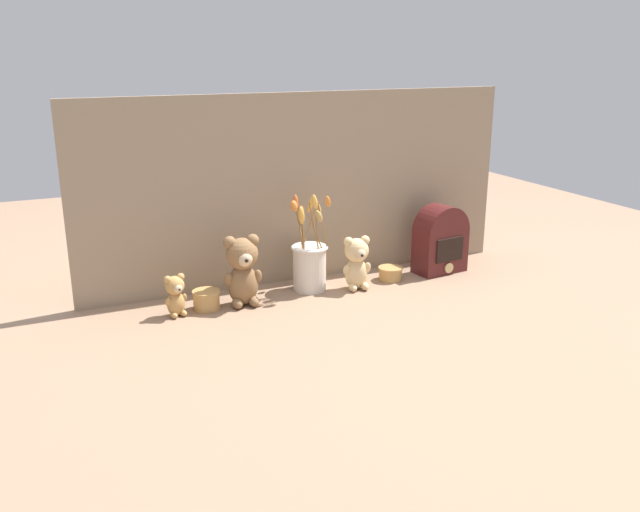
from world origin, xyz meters
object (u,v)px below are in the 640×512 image
object	(u,v)px
teddy_bear_large	(242,269)
teddy_bear_small	(176,295)
vintage_radio	(441,240)
flower_vase	(310,262)
decorative_tin_short	(206,300)
decorative_tin_tall	(390,273)
teddy_bear_medium	(357,262)

from	to	relation	value
teddy_bear_large	teddy_bear_small	bearing A→B (deg)	-178.23
teddy_bear_small	vintage_radio	xyz separation A→B (m)	(1.00, 0.03, 0.05)
flower_vase	decorative_tin_short	distance (m)	0.39
decorative_tin_short	decorative_tin_tall	bearing A→B (deg)	0.84
teddy_bear_medium	teddy_bear_small	bearing A→B (deg)	179.11
teddy_bear_small	decorative_tin_short	world-z (taller)	teddy_bear_small
teddy_bear_large	teddy_bear_medium	distance (m)	0.41
decorative_tin_short	flower_vase	bearing A→B (deg)	5.38
teddy_bear_large	vintage_radio	xyz separation A→B (m)	(0.78, 0.03, 0.00)
teddy_bear_medium	teddy_bear_small	world-z (taller)	teddy_bear_medium
vintage_radio	decorative_tin_tall	size ratio (longest dim) A/B	2.90
teddy_bear_large	teddy_bear_medium	xyz separation A→B (m)	(0.41, -0.02, -0.02)
decorative_tin_tall	flower_vase	bearing A→B (deg)	175.28
decorative_tin_tall	teddy_bear_large	bearing A→B (deg)	-178.24
teddy_bear_small	flower_vase	distance (m)	0.48
flower_vase	decorative_tin_tall	size ratio (longest dim) A/B	3.98
vintage_radio	decorative_tin_short	bearing A→B (deg)	-178.81
teddy_bear_small	teddy_bear_large	bearing A→B (deg)	1.77
teddy_bear_small	decorative_tin_short	xyz separation A→B (m)	(0.10, 0.01, -0.04)
teddy_bear_small	vintage_radio	distance (m)	1.00
vintage_radio	decorative_tin_short	world-z (taller)	vintage_radio
teddy_bear_large	flower_vase	distance (m)	0.26
teddy_bear_large	vintage_radio	world-z (taller)	vintage_radio
decorative_tin_short	vintage_radio	bearing A→B (deg)	1.19
vintage_radio	teddy_bear_small	bearing A→B (deg)	-178.13
vintage_radio	decorative_tin_short	distance (m)	0.91
teddy_bear_medium	teddy_bear_large	bearing A→B (deg)	177.67
flower_vase	vintage_radio	size ratio (longest dim) A/B	1.37
teddy_bear_small	decorative_tin_short	bearing A→B (deg)	7.96
vintage_radio	decorative_tin_short	size ratio (longest dim) A/B	2.86
teddy_bear_large	teddy_bear_small	size ratio (longest dim) A/B	1.73
flower_vase	decorative_tin_tall	distance (m)	0.32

